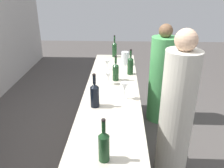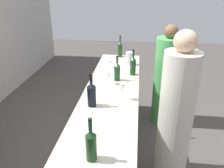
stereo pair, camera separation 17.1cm
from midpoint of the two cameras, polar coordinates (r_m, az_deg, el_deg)
name	(u,v)px [view 1 (the left image)]	position (r m, az deg, el deg)	size (l,w,h in m)	color
ground_plane	(112,153)	(3.05, -1.68, -16.72)	(12.00, 12.00, 0.00)	#4C4744
bar_counter	(112,123)	(2.77, -1.79, -9.51)	(2.53, 0.59, 0.91)	gray
wine_bottle_leftmost_olive_green	(104,145)	(1.54, -5.32, -14.84)	(0.07, 0.07, 0.31)	#193D1E
wine_bottle_second_left_near_black	(95,94)	(2.15, -6.57, -2.60)	(0.08, 0.08, 0.33)	black
wine_bottle_center_olive_green	(116,71)	(2.72, -0.89, 3.17)	(0.07, 0.07, 0.30)	#193D1E
wine_bottle_second_right_olive_green	(130,65)	(2.90, 2.86, 4.70)	(0.07, 0.07, 0.32)	#193D1E
wine_bottle_rightmost_olive_green	(114,49)	(3.61, -0.76, 8.67)	(0.07, 0.07, 0.33)	#193D1E
wine_glass_near_left	(125,87)	(2.27, 0.97, -0.80)	(0.07, 0.07, 0.18)	white
wine_glass_near_center	(108,76)	(2.62, -2.80, 2.08)	(0.07, 0.07, 0.15)	white
wine_glass_near_right	(107,63)	(3.06, -2.78, 5.26)	(0.08, 0.08, 0.14)	white
water_pitcher	(125,58)	(3.28, 1.72, 6.38)	(0.11, 0.11, 0.18)	silver
person_left_guest	(161,79)	(3.48, 10.69, 1.30)	(0.45, 0.45, 1.47)	#4CA559
person_center_guest	(177,113)	(2.47, 13.72, -6.96)	(0.43, 0.43, 1.61)	beige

